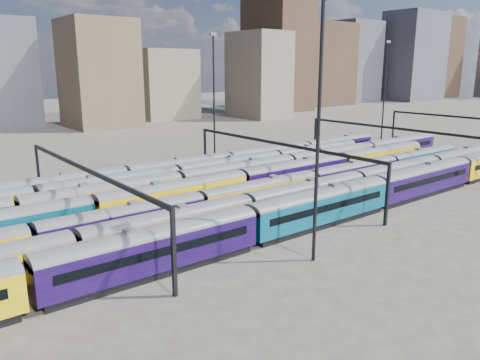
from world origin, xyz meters
TOP-DOWN VIEW (x-y plane):
  - ground at (0.00, 0.00)m, footprint 500.00×500.00m
  - rake_0 at (3.58, -15.00)m, footprint 113.38×3.32m
  - rake_1 at (-4.10, -10.00)m, footprint 124.61×3.04m
  - rake_2 at (-7.56, -5.00)m, footprint 119.63×2.92m
  - rake_3 at (-8.24, 0.00)m, footprint 111.21×3.26m
  - rake_4 at (-4.70, 5.00)m, footprint 131.92×3.22m
  - rake_5 at (-12.74, 10.00)m, footprint 105.20×3.08m
  - rake_6 at (1.76, 15.00)m, footprint 100.34×2.94m
  - gantry_1 at (-20.00, 0.00)m, footprint 0.35×40.35m
  - gantry_2 at (10.00, 0.00)m, footprint 0.35×40.35m
  - gantry_3 at (40.00, 0.00)m, footprint 0.35×40.35m
  - gantry_4 at (70.00, 0.00)m, footprint 0.35×40.35m
  - mast_2 at (-5.00, -22.00)m, footprint 1.40×0.50m
  - mast_3 at (15.00, 24.00)m, footprint 1.40×0.50m
  - mast_5 at (65.00, 20.00)m, footprint 1.40×0.50m
  - skyline at (104.75, 105.73)m, footprint 399.22×60.48m

SIDE VIEW (x-z plane):
  - ground at x=0.00m, z-range 0.00..0.00m
  - rake_2 at x=-7.56m, z-range 0.12..5.03m
  - rake_6 at x=1.76m, z-range 0.12..5.07m
  - rake_1 at x=-4.10m, z-range 0.13..5.25m
  - rake_5 at x=-12.74m, z-range 0.13..5.32m
  - rake_4 at x=-4.70m, z-range 0.14..5.56m
  - rake_3 at x=-8.24m, z-range 0.14..5.63m
  - rake_0 at x=3.58m, z-range 0.14..5.75m
  - gantry_1 at x=-20.00m, z-range 2.78..10.80m
  - gantry_2 at x=10.00m, z-range 2.78..10.80m
  - gantry_3 at x=40.00m, z-range 2.78..10.80m
  - gantry_4 at x=70.00m, z-range 2.78..10.80m
  - mast_2 at x=-5.00m, z-range 1.17..26.77m
  - mast_3 at x=15.00m, z-range 1.17..26.77m
  - mast_5 at x=65.00m, z-range 1.17..26.77m
  - skyline at x=104.75m, z-range -4.18..45.85m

